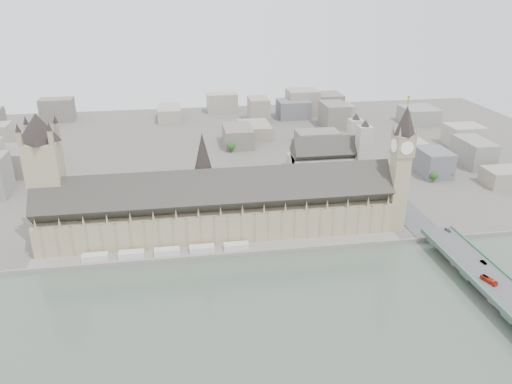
{
  "coord_description": "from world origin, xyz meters",
  "views": [
    {
      "loc": [
        -25.79,
        -325.58,
        182.57
      ],
      "look_at": [
        29.55,
        23.46,
        32.81
      ],
      "focal_mm": 35.0,
      "sensor_mm": 36.0,
      "label": 1
    }
  ],
  "objects": [
    {
      "name": "ground",
      "position": [
        0.0,
        0.0,
        0.0
      ],
      "size": [
        900.0,
        900.0,
        0.0
      ],
      "primitive_type": "plane",
      "color": "#595651",
      "rests_on": "ground"
    },
    {
      "name": "embankment_wall",
      "position": [
        0.0,
        -15.0,
        1.5
      ],
      "size": [
        600.0,
        1.5,
        3.0
      ],
      "primitive_type": "cube",
      "color": "gray",
      "rests_on": "ground"
    },
    {
      "name": "river_terrace",
      "position": [
        0.0,
        -7.5,
        1.0
      ],
      "size": [
        270.0,
        15.0,
        2.0
      ],
      "primitive_type": "cube",
      "color": "gray",
      "rests_on": "ground"
    },
    {
      "name": "terrace_tents",
      "position": [
        -40.0,
        -7.0,
        4.0
      ],
      "size": [
        118.0,
        7.0,
        4.0
      ],
      "color": "silver",
      "rests_on": "river_terrace"
    },
    {
      "name": "palace_of_westminster",
      "position": [
        0.0,
        19.7,
        22.71
      ],
      "size": [
        265.0,
        40.73,
        55.44
      ],
      "color": "gray",
      "rests_on": "ground"
    },
    {
      "name": "elizabeth_tower",
      "position": [
        138.0,
        8.0,
        58.09
      ],
      "size": [
        17.0,
        17.0,
        107.5
      ],
      "color": "gray",
      "rests_on": "ground"
    },
    {
      "name": "victoria_tower",
      "position": [
        -122.0,
        26.0,
        55.2
      ],
      "size": [
        30.0,
        30.0,
        100.0
      ],
      "color": "gray",
      "rests_on": "ground"
    },
    {
      "name": "central_tower",
      "position": [
        -10.0,
        26.0,
        57.92
      ],
      "size": [
        13.0,
        13.0,
        48.0
      ],
      "color": "gray",
      "rests_on": "ground"
    },
    {
      "name": "westminster_bridge",
      "position": [
        162.0,
        -87.5,
        5.12
      ],
      "size": [
        25.0,
        325.0,
        10.25
      ],
      "primitive_type": "cube",
      "color": "#474749",
      "rests_on": "ground"
    },
    {
      "name": "westminster_abbey",
      "position": [
        110.92,
        95.0,
        25.08
      ],
      "size": [
        68.0,
        36.0,
        64.0
      ],
      "color": "#A29E92",
      "rests_on": "ground"
    },
    {
      "name": "city_skyline_inland",
      "position": [
        0.0,
        245.0,
        19.0
      ],
      "size": [
        720.0,
        360.0,
        38.0
      ],
      "primitive_type": null,
      "color": "gray",
      "rests_on": "ground"
    },
    {
      "name": "park_trees",
      "position": [
        -10.0,
        60.0,
        7.5
      ],
      "size": [
        110.0,
        30.0,
        15.0
      ],
      "primitive_type": null,
      "color": "#22491A",
      "rests_on": "ground"
    },
    {
      "name": "red_bus_north",
      "position": [
        157.95,
        -88.57,
        11.84
      ],
      "size": [
        5.94,
        11.71,
        3.18
      ],
      "primitive_type": "imported",
      "rotation": [
        0.0,
        0.0,
        0.3
      ],
      "color": "red",
      "rests_on": "westminster_bridge"
    },
    {
      "name": "car_silver",
      "position": [
        167.91,
        -67.06,
        11.06
      ],
      "size": [
        2.72,
        5.17,
        1.62
      ],
      "primitive_type": "imported",
      "rotation": [
        0.0,
        0.0,
        0.21
      ],
      "color": "gray",
      "rests_on": "westminster_bridge"
    },
    {
      "name": "car_approach",
      "position": [
        168.04,
        -20.38,
        11.08
      ],
      "size": [
        3.73,
        6.1,
        1.65
      ],
      "primitive_type": "imported",
      "rotation": [
        0.0,
        0.0,
        0.27
      ],
      "color": "gray",
      "rests_on": "westminster_bridge"
    }
  ]
}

